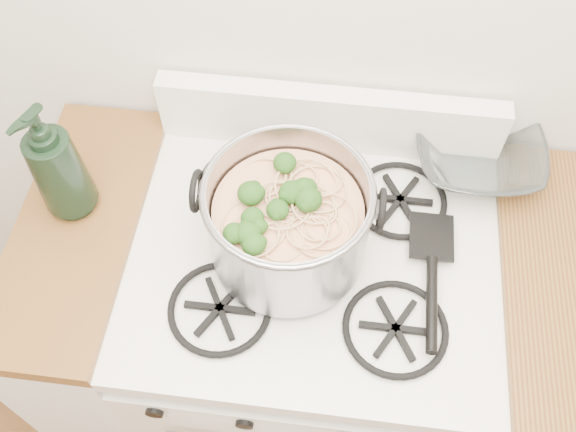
{
  "coord_description": "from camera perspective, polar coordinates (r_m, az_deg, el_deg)",
  "views": [
    {
      "loc": [
        0.03,
        0.61,
        2.05
      ],
      "look_at": [
        -0.05,
        1.26,
        1.05
      ],
      "focal_mm": 40.0,
      "sensor_mm": 36.0,
      "label": 1
    }
  ],
  "objects": [
    {
      "name": "gas_range",
      "position": [
        1.74,
        1.82,
        -11.05
      ],
      "size": [
        0.76,
        0.66,
        0.92
      ],
      "color": "white",
      "rests_on": "ground"
    },
    {
      "name": "counter_left",
      "position": [
        1.8,
        -14.5,
        -8.47
      ],
      "size": [
        0.25,
        0.65,
        0.92
      ],
      "color": "silver",
      "rests_on": "ground"
    },
    {
      "name": "stock_pot",
      "position": [
        1.22,
        -0.0,
        -0.65
      ],
      "size": [
        0.35,
        0.32,
        0.22
      ],
      "color": "#94949D",
      "rests_on": "gas_range"
    },
    {
      "name": "spatula",
      "position": [
        1.34,
        12.7,
        -1.64
      ],
      "size": [
        0.29,
        0.31,
        0.02
      ],
      "primitive_type": null,
      "rotation": [
        0.0,
        0.0,
        -0.0
      ],
      "color": "black",
      "rests_on": "gas_range"
    },
    {
      "name": "glass_bowl",
      "position": [
        1.48,
        16.37,
        4.99
      ],
      "size": [
        0.12,
        0.12,
        0.03
      ],
      "primitive_type": "imported",
      "rotation": [
        0.0,
        0.0,
        0.08
      ],
      "color": "white",
      "rests_on": "gas_range"
    },
    {
      "name": "bottle",
      "position": [
        1.33,
        -20.02,
        4.51
      ],
      "size": [
        0.15,
        0.15,
        0.29
      ],
      "primitive_type": "imported",
      "rotation": [
        0.0,
        0.0,
        -0.43
      ],
      "color": "black",
      "rests_on": "counter_left"
    }
  ]
}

